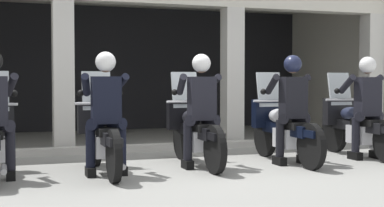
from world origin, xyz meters
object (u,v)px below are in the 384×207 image
(motorcycle_center, at_px, (194,130))
(police_officer_far_right, at_px, (366,99))
(police_officer_center, at_px, (201,101))
(motorcycle_right, at_px, (282,128))
(police_officer_right, at_px, (292,100))
(police_officer_left, at_px, (106,102))
(motorcycle_far_right, at_px, (355,125))
(motorcycle_left, at_px, (102,135))

(motorcycle_center, bearing_deg, police_officer_far_right, -9.29)
(police_officer_center, relative_size, motorcycle_right, 0.78)
(police_officer_right, distance_m, police_officer_far_right, 1.36)
(police_officer_left, bearing_deg, motorcycle_far_right, -1.90)
(motorcycle_right, relative_size, police_officer_far_right, 1.29)
(motorcycle_left, bearing_deg, motorcycle_center, -0.62)
(police_officer_center, height_order, motorcycle_right, police_officer_center)
(motorcycle_left, height_order, police_officer_far_right, police_officer_far_right)
(police_officer_left, xyz_separation_m, police_officer_center, (1.36, 0.19, 0.00))
(motorcycle_center, height_order, motorcycle_right, same)
(police_officer_right, xyz_separation_m, motorcycle_far_right, (1.36, 0.39, -0.44))
(motorcycle_left, distance_m, police_officer_right, 2.76)
(motorcycle_left, bearing_deg, police_officer_center, -12.51)
(police_officer_left, relative_size, motorcycle_center, 0.78)
(motorcycle_center, height_order, motorcycle_far_right, same)
(police_officer_right, xyz_separation_m, police_officer_far_right, (1.36, 0.11, 0.00))
(police_officer_center, bearing_deg, police_officer_right, -8.05)
(motorcycle_right, bearing_deg, motorcycle_center, 162.45)
(motorcycle_right, height_order, police_officer_right, police_officer_right)
(motorcycle_left, relative_size, motorcycle_center, 1.00)
(police_officer_center, height_order, police_officer_far_right, same)
(police_officer_left, distance_m, motorcycle_center, 1.51)
(motorcycle_far_right, distance_m, police_officer_far_right, 0.52)
(police_officer_left, bearing_deg, police_officer_right, -6.89)
(police_officer_left, relative_size, police_officer_center, 1.00)
(police_officer_left, relative_size, motorcycle_right, 0.78)
(motorcycle_center, bearing_deg, police_officer_center, -93.51)
(police_officer_center, relative_size, motorcycle_far_right, 0.78)
(police_officer_left, xyz_separation_m, motorcycle_center, (1.36, 0.47, -0.44))
(police_officer_left, height_order, police_officer_center, same)
(police_officer_far_right, bearing_deg, motorcycle_far_right, 77.31)
(police_officer_far_right, bearing_deg, police_officer_right, 172.19)
(motorcycle_center, bearing_deg, motorcycle_right, -8.05)
(motorcycle_far_right, bearing_deg, motorcycle_left, 170.12)
(police_officer_right, height_order, police_officer_far_right, same)
(motorcycle_left, xyz_separation_m, police_officer_center, (1.36, -0.10, 0.44))
(police_officer_center, bearing_deg, police_officer_far_right, -3.34)
(police_officer_right, height_order, motorcycle_far_right, police_officer_right)
(police_officer_left, bearing_deg, motorcycle_left, 81.34)
(police_officer_far_right, bearing_deg, motorcycle_center, 161.53)
(motorcycle_left, xyz_separation_m, police_officer_left, (-0.00, -0.28, 0.44))
(motorcycle_left, distance_m, motorcycle_far_right, 4.08)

